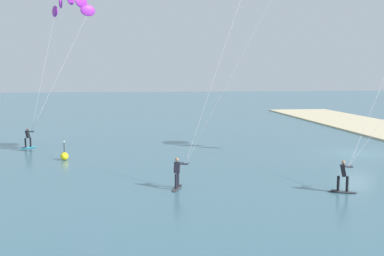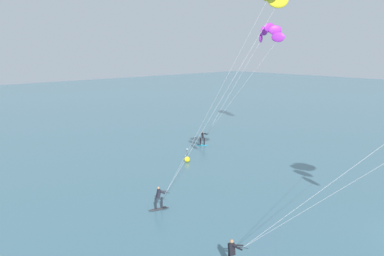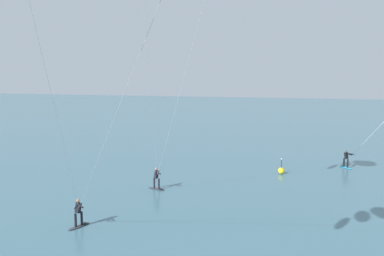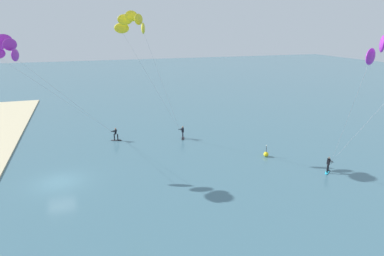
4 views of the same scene
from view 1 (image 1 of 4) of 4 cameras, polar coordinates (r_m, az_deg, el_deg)
The scene contains 3 objects.
ground_plane at distance 36.75m, azimuth 20.19°, elevation -3.05°, with size 240.00×240.00×0.00m, color #426B7A.
kitesurfer_far_out at distance 46.48m, azimuth -15.33°, elevation 14.20°, with size 10.11×5.86×13.88m.
marker_buoy at distance 33.08m, azimuth -15.91°, elevation -3.44°, with size 0.56×0.56×1.38m.
Camera 1 is at (-31.95, 17.10, 6.09)m, focal length 41.96 mm.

